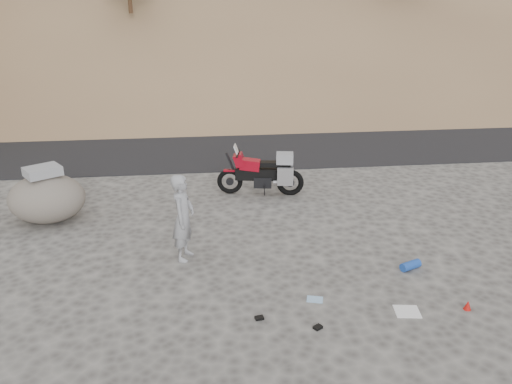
{
  "coord_description": "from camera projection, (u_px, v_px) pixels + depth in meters",
  "views": [
    {
      "loc": [
        -1.39,
        -8.33,
        4.69
      ],
      "look_at": [
        -0.28,
        1.21,
        1.0
      ],
      "focal_mm": 35.0,
      "sensor_mm": 36.0,
      "label": 1
    }
  ],
  "objects": [
    {
      "name": "man",
      "position": [
        186.0,
        258.0,
        9.74
      ],
      "size": [
        0.57,
        0.71,
        1.71
      ],
      "primitive_type": "imported",
      "rotation": [
        0.0,
        0.0,
        1.28
      ],
      "color": "gray",
      "rests_on": "ground"
    },
    {
      "name": "gear_glove_a",
      "position": [
        259.0,
        318.0,
        7.85
      ],
      "size": [
        0.15,
        0.12,
        0.04
      ],
      "primitive_type": "cube",
      "rotation": [
        0.0,
        0.0,
        0.17
      ],
      "color": "black",
      "rests_on": "ground"
    },
    {
      "name": "gear_funnel",
      "position": [
        468.0,
        305.0,
        8.07
      ],
      "size": [
        0.14,
        0.14,
        0.16
      ],
      "primitive_type": "cone",
      "rotation": [
        0.0,
        0.0,
        -0.17
      ],
      "color": "#B8110C",
      "rests_on": "ground"
    },
    {
      "name": "gear_glove_b",
      "position": [
        318.0,
        327.0,
        7.62
      ],
      "size": [
        0.16,
        0.15,
        0.04
      ],
      "primitive_type": "cube",
      "rotation": [
        0.0,
        0.0,
        0.57
      ],
      "color": "black",
      "rests_on": "ground"
    },
    {
      "name": "ground",
      "position": [
        278.0,
        262.0,
        9.55
      ],
      "size": [
        140.0,
        140.0,
        0.0
      ],
      "primitive_type": "plane",
      "color": "#474542",
      "rests_on": "ground"
    },
    {
      "name": "road",
      "position": [
        239.0,
        140.0,
        17.9
      ],
      "size": [
        120.0,
        7.0,
        0.05
      ],
      "primitive_type": "cube",
      "color": "black",
      "rests_on": "ground"
    },
    {
      "name": "gear_white_cloth",
      "position": [
        407.0,
        311.0,
        8.04
      ],
      "size": [
        0.44,
        0.41,
        0.01
      ],
      "primitive_type": "cube",
      "rotation": [
        0.0,
        0.0,
        -0.15
      ],
      "color": "white",
      "rests_on": "ground"
    },
    {
      "name": "boulder",
      "position": [
        47.0,
        198.0,
        11.18
      ],
      "size": [
        2.08,
        1.94,
        1.26
      ],
      "rotation": [
        0.0,
        0.0,
        0.38
      ],
      "color": "#5A544D",
      "rests_on": "ground"
    },
    {
      "name": "gear_blue_cloth",
      "position": [
        315.0,
        299.0,
        8.36
      ],
      "size": [
        0.31,
        0.26,
        0.01
      ],
      "primitive_type": "cube",
      "rotation": [
        0.0,
        0.0,
        -0.28
      ],
      "color": "#8CB3D8",
      "rests_on": "ground"
    },
    {
      "name": "gear_blue_mat",
      "position": [
        410.0,
        265.0,
        9.29
      ],
      "size": [
        0.44,
        0.31,
        0.16
      ],
      "primitive_type": "cylinder",
      "rotation": [
        0.0,
        1.57,
        0.4
      ],
      "color": "#1B44A3",
      "rests_on": "ground"
    },
    {
      "name": "motorcycle",
      "position": [
        264.0,
        173.0,
        12.72
      ],
      "size": [
        2.23,
        0.87,
        1.33
      ],
      "rotation": [
        0.0,
        0.0,
        -0.17
      ],
      "color": "black",
      "rests_on": "ground"
    }
  ]
}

